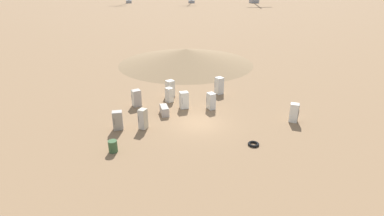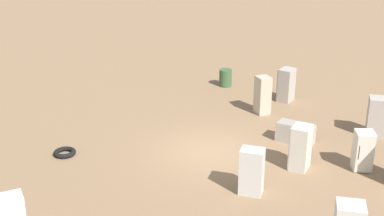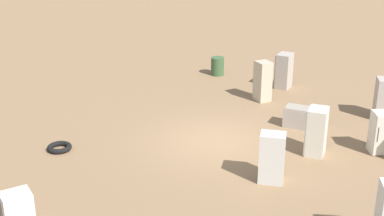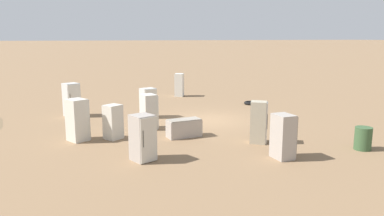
% 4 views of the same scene
% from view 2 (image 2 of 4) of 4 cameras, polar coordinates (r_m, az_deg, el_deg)
% --- Properties ---
extents(ground_plane, '(1000.00, 1000.00, 0.00)m').
position_cam_2_polar(ground_plane, '(20.35, 1.94, -4.71)').
color(ground_plane, '#846647').
extents(discarded_fridge_1, '(0.75, 1.50, 0.78)m').
position_cam_2_polar(discarded_fridge_1, '(21.39, 10.97, -2.61)').
color(discarded_fridge_1, '#A89E93').
rests_on(discarded_fridge_1, ground_plane).
extents(discarded_fridge_2, '(0.80, 0.88, 1.57)m').
position_cam_2_polar(discarded_fridge_2, '(17.44, 6.39, -6.72)').
color(discarded_fridge_2, silver).
rests_on(discarded_fridge_2, ground_plane).
extents(discarded_fridge_5, '(0.95, 0.90, 1.61)m').
position_cam_2_polar(discarded_fridge_5, '(22.68, 19.06, -0.86)').
color(discarded_fridge_5, '#A89E93').
rests_on(discarded_fridge_5, ground_plane).
extents(discarded_fridge_6, '(0.86, 0.86, 1.45)m').
position_cam_2_polar(discarded_fridge_6, '(19.73, 17.79, -4.36)').
color(discarded_fridge_6, beige).
rests_on(discarded_fridge_6, ground_plane).
extents(discarded_fridge_7, '(0.85, 0.74, 1.63)m').
position_cam_2_polar(discarded_fridge_7, '(19.21, 11.47, -4.15)').
color(discarded_fridge_7, beige).
rests_on(discarded_fridge_7, ground_plane).
extents(discarded_fridge_8, '(0.83, 0.85, 1.71)m').
position_cam_2_polar(discarded_fridge_8, '(23.83, 7.53, 1.38)').
color(discarded_fridge_8, '#B2A88E').
rests_on(discarded_fridge_8, ground_plane).
extents(discarded_fridge_9, '(0.78, 0.65, 1.58)m').
position_cam_2_polar(discarded_fridge_9, '(25.48, 10.01, 2.44)').
color(discarded_fridge_9, '#A89E93').
rests_on(discarded_fridge_9, ground_plane).
extents(scrap_tire, '(0.84, 0.84, 0.18)m').
position_cam_2_polar(scrap_tire, '(20.65, -13.42, -4.64)').
color(scrap_tire, black).
rests_on(scrap_tire, ground_plane).
extents(rusty_barrel, '(0.63, 0.63, 0.87)m').
position_cam_2_polar(rusty_barrel, '(27.27, 3.59, 3.24)').
color(rusty_barrel, '#385633').
rests_on(rusty_barrel, ground_plane).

